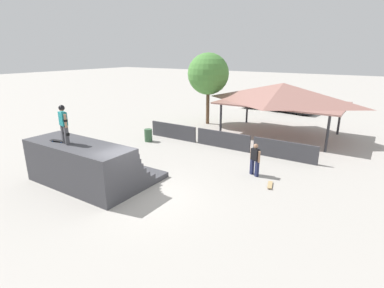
{
  "coord_description": "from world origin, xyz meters",
  "views": [
    {
      "loc": [
        8.07,
        -8.33,
        5.85
      ],
      "look_at": [
        -0.28,
        4.55,
        1.1
      ],
      "focal_mm": 28.0,
      "sensor_mm": 36.0,
      "label": 1
    }
  ],
  "objects_px": {
    "skater_on_deck": "(63,122)",
    "tree_beside_pavilion": "(208,74)",
    "parked_car_white": "(262,103)",
    "bystander_walking": "(255,158)",
    "trash_bin": "(148,135)",
    "skateboard_on_deck": "(59,141)",
    "skateboard_on_ground": "(270,185)",
    "parked_car_black": "(292,107)"
  },
  "relations": [
    {
      "from": "skater_on_deck",
      "to": "tree_beside_pavilion",
      "type": "relative_size",
      "value": 0.29
    },
    {
      "from": "tree_beside_pavilion",
      "to": "parked_car_white",
      "type": "relative_size",
      "value": 1.32
    },
    {
      "from": "bystander_walking",
      "to": "trash_bin",
      "type": "xyz_separation_m",
      "value": [
        -8.23,
        1.62,
        -0.48
      ]
    },
    {
      "from": "bystander_walking",
      "to": "trash_bin",
      "type": "bearing_deg",
      "value": 14.92
    },
    {
      "from": "skater_on_deck",
      "to": "skateboard_on_deck",
      "type": "height_order",
      "value": "skater_on_deck"
    },
    {
      "from": "skateboard_on_ground",
      "to": "parked_car_white",
      "type": "relative_size",
      "value": 0.2
    },
    {
      "from": "skateboard_on_deck",
      "to": "skateboard_on_ground",
      "type": "height_order",
      "value": "skateboard_on_deck"
    },
    {
      "from": "parked_car_white",
      "to": "skateboard_on_ground",
      "type": "bearing_deg",
      "value": -70.96
    },
    {
      "from": "bystander_walking",
      "to": "parked_car_white",
      "type": "height_order",
      "value": "bystander_walking"
    },
    {
      "from": "trash_bin",
      "to": "parked_car_black",
      "type": "bearing_deg",
      "value": 70.6
    },
    {
      "from": "trash_bin",
      "to": "parked_car_white",
      "type": "distance_m",
      "value": 15.81
    },
    {
      "from": "bystander_walking",
      "to": "parked_car_white",
      "type": "relative_size",
      "value": 0.37
    },
    {
      "from": "tree_beside_pavilion",
      "to": "trash_bin",
      "type": "distance_m",
      "value": 7.71
    },
    {
      "from": "skateboard_on_deck",
      "to": "bystander_walking",
      "type": "bearing_deg",
      "value": 26.86
    },
    {
      "from": "parked_car_white",
      "to": "tree_beside_pavilion",
      "type": "bearing_deg",
      "value": -102.0
    },
    {
      "from": "skateboard_on_ground",
      "to": "trash_bin",
      "type": "bearing_deg",
      "value": -119.93
    },
    {
      "from": "skater_on_deck",
      "to": "bystander_walking",
      "type": "distance_m",
      "value": 8.9
    },
    {
      "from": "skateboard_on_deck",
      "to": "parked_car_white",
      "type": "distance_m",
      "value": 23.01
    },
    {
      "from": "parked_car_white",
      "to": "skater_on_deck",
      "type": "bearing_deg",
      "value": -93.76
    },
    {
      "from": "trash_bin",
      "to": "parked_car_black",
      "type": "height_order",
      "value": "parked_car_black"
    },
    {
      "from": "parked_car_black",
      "to": "trash_bin",
      "type": "bearing_deg",
      "value": -98.89
    },
    {
      "from": "parked_car_white",
      "to": "bystander_walking",
      "type": "bearing_deg",
      "value": -73.21
    },
    {
      "from": "skateboard_on_ground",
      "to": "bystander_walking",
      "type": "bearing_deg",
      "value": -142.19
    },
    {
      "from": "skateboard_on_deck",
      "to": "skateboard_on_ground",
      "type": "bearing_deg",
      "value": 18.85
    },
    {
      "from": "skateboard_on_ground",
      "to": "trash_bin",
      "type": "xyz_separation_m",
      "value": [
        -9.32,
        2.44,
        0.37
      ]
    },
    {
      "from": "skateboard_on_ground",
      "to": "tree_beside_pavilion",
      "type": "distance_m",
      "value": 13.2
    },
    {
      "from": "parked_car_white",
      "to": "skateboard_on_deck",
      "type": "bearing_deg",
      "value": -95.03
    },
    {
      "from": "skateboard_on_ground",
      "to": "trash_bin",
      "type": "relative_size",
      "value": 1.01
    },
    {
      "from": "trash_bin",
      "to": "bystander_walking",
      "type": "bearing_deg",
      "value": -11.12
    },
    {
      "from": "skater_on_deck",
      "to": "parked_car_black",
      "type": "height_order",
      "value": "skater_on_deck"
    },
    {
      "from": "skater_on_deck",
      "to": "skateboard_on_ground",
      "type": "distance_m",
      "value": 9.51
    },
    {
      "from": "skateboard_on_deck",
      "to": "parked_car_black",
      "type": "xyz_separation_m",
      "value": [
        4.23,
        22.6,
        -1.45
      ]
    },
    {
      "from": "skateboard_on_ground",
      "to": "parked_car_white",
      "type": "xyz_separation_m",
      "value": [
        -7.08,
        18.08,
        0.54
      ]
    },
    {
      "from": "bystander_walking",
      "to": "skateboard_on_ground",
      "type": "relative_size",
      "value": 1.89
    },
    {
      "from": "bystander_walking",
      "to": "tree_beside_pavilion",
      "type": "relative_size",
      "value": 0.28
    },
    {
      "from": "skateboard_on_ground",
      "to": "trash_bin",
      "type": "height_order",
      "value": "trash_bin"
    },
    {
      "from": "skateboard_on_deck",
      "to": "tree_beside_pavilion",
      "type": "xyz_separation_m",
      "value": [
        -0.44,
        14.02,
        2.05
      ]
    },
    {
      "from": "skateboard_on_deck",
      "to": "tree_beside_pavilion",
      "type": "bearing_deg",
      "value": 79.89
    },
    {
      "from": "skater_on_deck",
      "to": "bystander_walking",
      "type": "relative_size",
      "value": 1.05
    },
    {
      "from": "skateboard_on_deck",
      "to": "bystander_walking",
      "type": "height_order",
      "value": "skateboard_on_deck"
    },
    {
      "from": "skateboard_on_deck",
      "to": "skater_on_deck",
      "type": "bearing_deg",
      "value": -9.96
    },
    {
      "from": "skater_on_deck",
      "to": "tree_beside_pavilion",
      "type": "bearing_deg",
      "value": 108.34
    }
  ]
}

